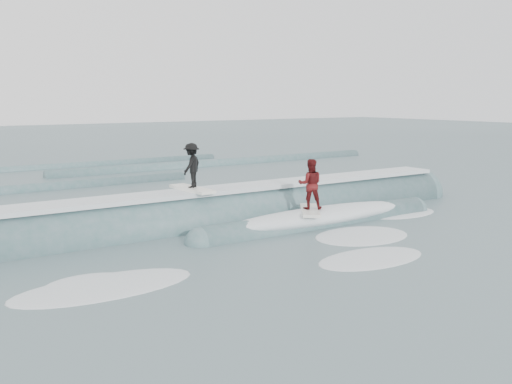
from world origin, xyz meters
TOP-DOWN VIEW (x-y plane):
  - ground at (0.00, 0.00)m, footprint 160.00×160.00m
  - breaking_wave at (0.26, 3.34)m, footprint 20.24×3.89m
  - surfer_black at (-1.83, 3.65)m, footprint 1.06×2.04m
  - surfer_red at (1.31, 1.45)m, footprint 1.60×1.95m
  - whitewater at (-0.57, -1.01)m, footprint 14.80×7.73m
  - far_swells at (0.31, 17.65)m, footprint 38.04×8.65m

SIDE VIEW (x-z plane):
  - ground at x=0.00m, z-range 0.00..0.00m
  - whitewater at x=-0.57m, z-range -0.05..0.05m
  - far_swells at x=0.31m, z-range -0.40..0.40m
  - breaking_wave at x=0.26m, z-range -1.07..1.16m
  - surfer_red at x=1.31m, z-range 0.44..2.16m
  - surfer_black at x=-1.83m, z-range 1.13..2.67m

